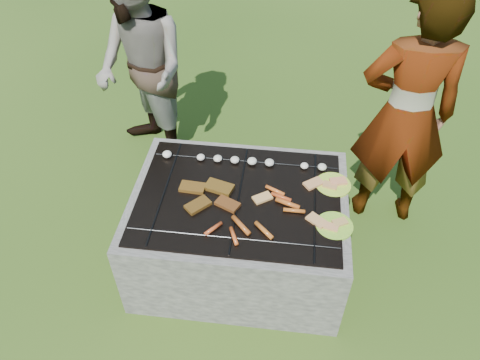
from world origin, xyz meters
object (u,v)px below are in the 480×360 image
object	(u,v)px
cook	(406,115)
plate_far	(333,184)
fire_pit	(239,232)
bystander	(141,70)
plate_near	(334,226)

from	to	relation	value
cook	plate_far	bearing A→B (deg)	43.32
fire_pit	bystander	xyz separation A→B (m)	(-0.85, 1.00, 0.54)
fire_pit	plate_near	size ratio (longest dim) A/B	5.52
plate_far	plate_near	size ratio (longest dim) A/B	1.21
plate_near	cook	world-z (taller)	cook
plate_far	fire_pit	bearing A→B (deg)	-162.76
fire_pit	cook	size ratio (longest dim) A/B	0.75
cook	bystander	bearing A→B (deg)	-13.73
plate_near	cook	distance (m)	0.90
plate_far	cook	bearing A→B (deg)	44.38
fire_pit	bystander	size ratio (longest dim) A/B	0.79
plate_far	cook	distance (m)	0.65
fire_pit	plate_far	xyz separation A→B (m)	(0.56, 0.17, 0.33)
cook	plate_near	bearing A→B (deg)	59.29
plate_near	bystander	distance (m)	1.84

